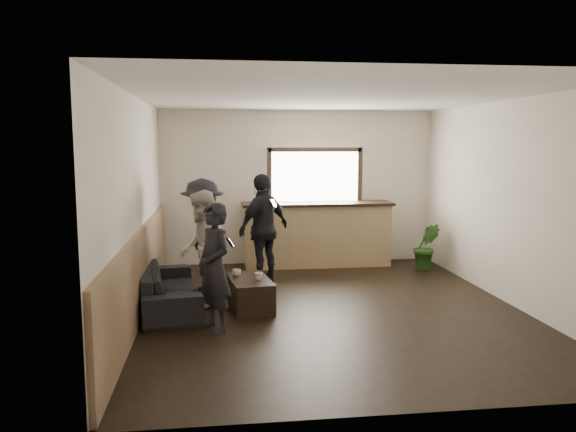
{
  "coord_description": "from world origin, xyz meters",
  "views": [
    {
      "loc": [
        -1.49,
        -7.19,
        2.2
      ],
      "look_at": [
        -0.52,
        0.4,
        1.21
      ],
      "focal_mm": 35.0,
      "sensor_mm": 36.0,
      "label": 1
    }
  ],
  "objects": [
    {
      "name": "cup_b",
      "position": [
        -0.96,
        0.03,
        0.46
      ],
      "size": [
        0.14,
        0.14,
        0.1
      ],
      "primitive_type": "imported",
      "rotation": [
        0.0,
        0.0,
        2.8
      ],
      "color": "silver",
      "rests_on": "coffee_table"
    },
    {
      "name": "ground",
      "position": [
        0.0,
        0.0,
        0.0
      ],
      "size": [
        5.0,
        6.0,
        0.01
      ],
      "primitive_type": "cube",
      "color": "black"
    },
    {
      "name": "person_c",
      "position": [
        -1.7,
        1.09,
        0.85
      ],
      "size": [
        0.76,
        1.16,
        1.69
      ],
      "rotation": [
        0.0,
        0.0,
        -1.44
      ],
      "color": "black",
      "rests_on": "ground"
    },
    {
      "name": "coffee_table",
      "position": [
        -1.07,
        0.14,
        0.2
      ],
      "size": [
        0.63,
        0.98,
        0.41
      ],
      "primitive_type": "cube",
      "rotation": [
        0.0,
        0.0,
        0.13
      ],
      "color": "black",
      "rests_on": "ground"
    },
    {
      "name": "person_a",
      "position": [
        -1.53,
        -0.69,
        0.76
      ],
      "size": [
        0.59,
        0.66,
        1.52
      ],
      "rotation": [
        0.0,
        0.0,
        -1.04
      ],
      "color": "black",
      "rests_on": "ground"
    },
    {
      "name": "room_shell",
      "position": [
        -0.74,
        0.0,
        1.47
      ],
      "size": [
        5.01,
        6.01,
        2.8
      ],
      "color": "silver",
      "rests_on": "ground"
    },
    {
      "name": "cup_a",
      "position": [
        -1.24,
        0.31,
        0.46
      ],
      "size": [
        0.14,
        0.14,
        0.09
      ],
      "primitive_type": "imported",
      "rotation": [
        0.0,
        0.0,
        1.39
      ],
      "color": "silver",
      "rests_on": "coffee_table"
    },
    {
      "name": "person_b",
      "position": [
        -1.7,
        0.35,
        0.79
      ],
      "size": [
        0.61,
        0.78,
        1.58
      ],
      "rotation": [
        0.0,
        0.0,
        -1.55
      ],
      "color": "beige",
      "rests_on": "ground"
    },
    {
      "name": "potted_plant",
      "position": [
        2.15,
        2.11,
        0.41
      ],
      "size": [
        0.52,
        0.45,
        0.82
      ],
      "primitive_type": "imported",
      "rotation": [
        0.0,
        0.0,
        -0.2
      ],
      "color": "#2D6623",
      "rests_on": "ground"
    },
    {
      "name": "bar_counter",
      "position": [
        0.3,
        2.7,
        0.64
      ],
      "size": [
        2.7,
        0.68,
        2.13
      ],
      "color": "#9F8056",
      "rests_on": "ground"
    },
    {
      "name": "person_d",
      "position": [
        -0.76,
        1.56,
        0.87
      ],
      "size": [
        1.05,
        0.98,
        1.73
      ],
      "rotation": [
        0.0,
        0.0,
        -2.44
      ],
      "color": "black",
      "rests_on": "ground"
    },
    {
      "name": "sofa",
      "position": [
        -2.15,
        0.3,
        0.28
      ],
      "size": [
        0.99,
        1.97,
        0.55
      ],
      "primitive_type": "imported",
      "rotation": [
        0.0,
        0.0,
        1.71
      ],
      "color": "black",
      "rests_on": "ground"
    }
  ]
}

